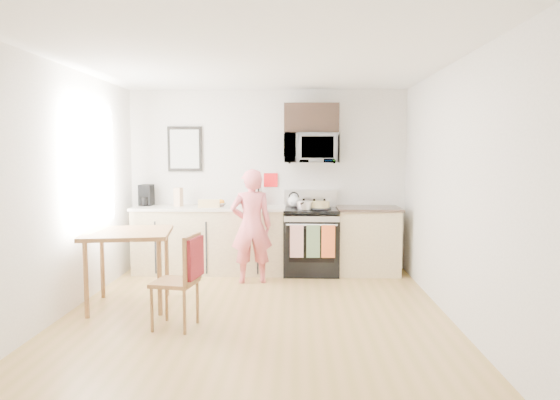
{
  "coord_description": "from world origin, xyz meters",
  "views": [
    {
      "loc": [
        0.42,
        -4.96,
        1.69
      ],
      "look_at": [
        0.23,
        1.0,
        1.13
      ],
      "focal_mm": 32.0,
      "sensor_mm": 36.0,
      "label": 1
    }
  ],
  "objects_px": {
    "range": "(311,243)",
    "cake": "(320,205)",
    "dining_table": "(128,240)",
    "chair": "(187,268)",
    "person": "(251,226)",
    "microwave": "(311,148)"
  },
  "relations": [
    {
      "from": "person",
      "to": "chair",
      "type": "distance_m",
      "value": 1.82
    },
    {
      "from": "person",
      "to": "cake",
      "type": "relative_size",
      "value": 4.86
    },
    {
      "from": "microwave",
      "to": "chair",
      "type": "bearing_deg",
      "value": -117.74
    },
    {
      "from": "chair",
      "to": "dining_table",
      "type": "bearing_deg",
      "value": 148.98
    },
    {
      "from": "chair",
      "to": "cake",
      "type": "bearing_deg",
      "value": 67.59
    },
    {
      "from": "dining_table",
      "to": "cake",
      "type": "distance_m",
      "value": 2.64
    },
    {
      "from": "microwave",
      "to": "chair",
      "type": "distance_m",
      "value": 2.93
    },
    {
      "from": "microwave",
      "to": "person",
      "type": "bearing_deg",
      "value": -141.45
    },
    {
      "from": "range",
      "to": "chair",
      "type": "distance_m",
      "value": 2.6
    },
    {
      "from": "cake",
      "to": "microwave",
      "type": "bearing_deg",
      "value": 121.61
    },
    {
      "from": "microwave",
      "to": "person",
      "type": "distance_m",
      "value": 1.43
    },
    {
      "from": "range",
      "to": "cake",
      "type": "xyz_separation_m",
      "value": [
        0.12,
        -0.1,
        0.54
      ]
    },
    {
      "from": "cake",
      "to": "chair",
      "type": "bearing_deg",
      "value": -122.28
    },
    {
      "from": "range",
      "to": "dining_table",
      "type": "relative_size",
      "value": 1.3
    },
    {
      "from": "microwave",
      "to": "cake",
      "type": "distance_m",
      "value": 0.82
    },
    {
      "from": "microwave",
      "to": "person",
      "type": "xyz_separation_m",
      "value": [
        -0.79,
        -0.63,
        -1.02
      ]
    },
    {
      "from": "microwave",
      "to": "cake",
      "type": "relative_size",
      "value": 2.48
    },
    {
      "from": "chair",
      "to": "cake",
      "type": "xyz_separation_m",
      "value": [
        1.38,
        2.18,
        0.38
      ]
    },
    {
      "from": "range",
      "to": "microwave",
      "type": "distance_m",
      "value": 1.33
    },
    {
      "from": "person",
      "to": "chair",
      "type": "bearing_deg",
      "value": 65.53
    },
    {
      "from": "range",
      "to": "cake",
      "type": "bearing_deg",
      "value": -38.13
    },
    {
      "from": "dining_table",
      "to": "cake",
      "type": "relative_size",
      "value": 2.92
    }
  ]
}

